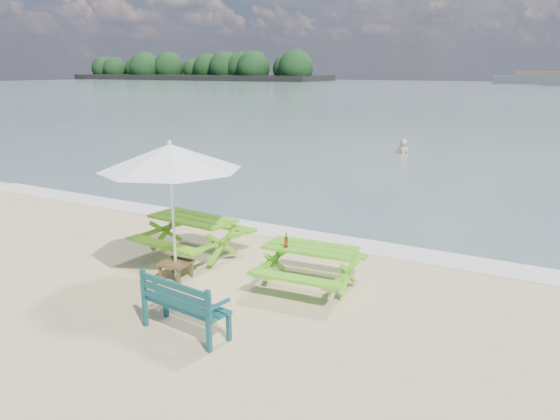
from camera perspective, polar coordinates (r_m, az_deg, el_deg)
The scene contains 10 objects.
sea at distance 90.98m, azimuth 27.00°, elevation 10.75°, with size 300.00×300.00×0.00m, color slate.
foam_strip at distance 12.13m, azimuth 3.12°, elevation -2.80°, with size 22.00×0.90×0.01m, color silver.
island_headland at distance 185.77m, azimuth -8.82°, elevation 14.30°, with size 90.00×22.00×7.60m.
picnic_table_left at distance 10.86m, azimuth -9.05°, elevation -2.90°, with size 1.87×2.05×0.82m.
picnic_table_right at distance 9.30m, azimuth 3.18°, elevation -6.05°, with size 1.67×1.83×0.73m.
park_bench at distance 7.90m, azimuth -9.79°, elevation -10.87°, with size 1.41×0.62×0.84m.
side_table at distance 9.90m, azimuth -10.82°, elevation -6.16°, with size 0.52×0.52×0.32m.
patio_umbrella at distance 9.38m, azimuth -11.41°, elevation 5.45°, with size 2.59×2.59×2.40m.
beer_bottle at distance 9.09m, azimuth 0.64°, elevation -3.41°, with size 0.07×0.07×0.25m.
swimmer at distance 24.89m, azimuth 12.70°, elevation 5.27°, with size 0.70×0.52×1.76m.
Camera 1 is at (5.17, -5.76, 3.62)m, focal length 35.00 mm.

